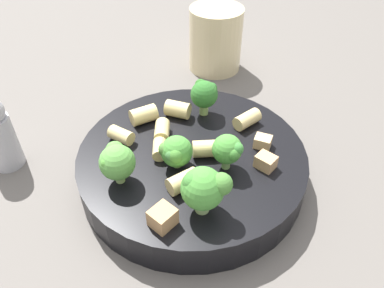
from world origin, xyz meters
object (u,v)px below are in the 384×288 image
object	(u,v)px
pasta_bowl	(192,162)
rigatoni_3	(160,149)
rigatoni_5	(247,119)
chicken_chunk_2	(163,218)
rigatoni_4	(205,149)
drinking_glass	(215,43)
broccoli_floret_4	(228,150)
broccoli_floret_1	(176,152)
chicken_chunk_0	(266,162)
broccoli_floret_0	(207,188)
chicken_chunk_1	(263,143)
broccoli_floret_2	(117,160)
rigatoni_1	(121,135)
rigatoni_0	(144,115)
rigatoni_7	(162,131)
rigatoni_6	(178,109)
broccoli_floret_3	(204,94)
rigatoni_2	(183,181)

from	to	relation	value
pasta_bowl	rigatoni_3	bearing A→B (deg)	89.94
rigatoni_5	chicken_chunk_2	bearing A→B (deg)	141.08
rigatoni_3	rigatoni_4	distance (m)	0.04
rigatoni_5	drinking_glass	distance (m)	0.19
broccoli_floret_4	chicken_chunk_2	world-z (taller)	broccoli_floret_4
broccoli_floret_1	broccoli_floret_4	xyz separation A→B (m)	(-0.01, -0.05, 0.00)
chicken_chunk_0	rigatoni_3	bearing A→B (deg)	73.40
chicken_chunk_0	broccoli_floret_0	bearing A→B (deg)	125.33
chicken_chunk_1	broccoli_floret_2	bearing A→B (deg)	100.95
broccoli_floret_2	rigatoni_4	world-z (taller)	broccoli_floret_2
broccoli_floret_2	broccoli_floret_4	bearing A→B (deg)	-88.00
pasta_bowl	rigatoni_1	world-z (taller)	rigatoni_1
rigatoni_0	rigatoni_3	distance (m)	0.06
rigatoni_4	chicken_chunk_2	xyz separation A→B (m)	(-0.08, 0.05, -0.00)
broccoli_floret_2	rigatoni_7	world-z (taller)	broccoli_floret_2
rigatoni_1	drinking_glass	xyz separation A→B (m)	(0.20, -0.13, -0.00)
rigatoni_6	chicken_chunk_2	size ratio (longest dim) A/B	1.35
broccoli_floret_1	chicken_chunk_0	world-z (taller)	broccoli_floret_1
rigatoni_1	chicken_chunk_1	size ratio (longest dim) A/B	1.55
pasta_bowl	broccoli_floret_3	distance (m)	0.08
pasta_bowl	broccoli_floret_2	xyz separation A→B (m)	(-0.03, 0.07, 0.04)
pasta_bowl	rigatoni_4	size ratio (longest dim) A/B	9.62
chicken_chunk_2	rigatoni_7	bearing A→B (deg)	-2.88
pasta_bowl	broccoli_floret_0	world-z (taller)	broccoli_floret_0
rigatoni_1	rigatoni_3	size ratio (longest dim) A/B	1.13
rigatoni_1	pasta_bowl	bearing A→B (deg)	-109.76
chicken_chunk_2	broccoli_floret_4	bearing A→B (deg)	-47.64
rigatoni_2	drinking_glass	xyz separation A→B (m)	(0.27, -0.07, -0.00)
broccoli_floret_0	broccoli_floret_1	size ratio (longest dim) A/B	1.35
rigatoni_5	rigatoni_6	xyz separation A→B (m)	(0.02, 0.07, 0.00)
rigatoni_5	rigatoni_6	size ratio (longest dim) A/B	1.11
broccoli_floret_2	rigatoni_5	distance (m)	0.15
rigatoni_0	chicken_chunk_2	size ratio (longest dim) A/B	1.42
broccoli_floret_3	broccoli_floret_0	bearing A→B (deg)	172.69
rigatoni_2	chicken_chunk_0	bearing A→B (deg)	-77.47
rigatoni_2	rigatoni_7	world-z (taller)	rigatoni_2
drinking_glass	rigatoni_3	bearing A→B (deg)	157.68
broccoli_floret_3	broccoli_floret_4	size ratio (longest dim) A/B	1.10
rigatoni_2	chicken_chunk_0	xyz separation A→B (m)	(0.02, -0.08, -0.00)
pasta_bowl	rigatoni_3	size ratio (longest dim) A/B	10.19
rigatoni_4	chicken_chunk_0	world-z (taller)	rigatoni_4
broccoli_floret_0	broccoli_floret_1	bearing A→B (deg)	20.60
rigatoni_5	drinking_glass	bearing A→B (deg)	0.96
rigatoni_3	chicken_chunk_2	world-z (taller)	chicken_chunk_2
broccoli_floret_0	chicken_chunk_2	xyz separation A→B (m)	(-0.01, 0.04, -0.02)
rigatoni_5	rigatoni_6	distance (m)	0.08
broccoli_floret_2	rigatoni_2	size ratio (longest dim) A/B	1.40
rigatoni_0	rigatoni_5	size ratio (longest dim) A/B	0.95
broccoli_floret_4	rigatoni_3	xyz separation A→B (m)	(0.03, 0.06, -0.02)
chicken_chunk_2	drinking_glass	size ratio (longest dim) A/B	0.22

